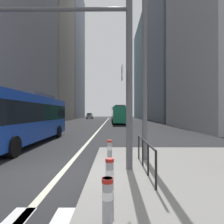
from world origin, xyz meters
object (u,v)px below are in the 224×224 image
Objects in this scene: traffic_signal_gantry at (78,53)px; bollard_left at (107,198)px; car_receding_near at (119,116)px; city_bus_red_receding at (119,114)px; car_oncoming_mid at (90,116)px; car_receding_far at (120,116)px; bollard_right at (110,175)px; street_lamp_post at (145,34)px; city_bus_blue_oncoming at (24,116)px; bollard_back at (110,149)px.

traffic_signal_gantry reaches higher than bollard_left.
car_receding_near is 53.13m from traffic_signal_gantry.
city_bus_red_receding is at bearing 87.98° from bollard_left.
bollard_left is at bearing -70.96° from traffic_signal_gantry.
car_receding_far is (10.30, -1.21, 0.00)m from car_oncoming_mid.
street_lamp_post is at bearing 68.81° from bollard_right.
street_lamp_post reaches higher than city_bus_blue_oncoming.
city_bus_red_receding is at bearing 85.67° from traffic_signal_gantry.
street_lamp_post is (7.01, -4.39, 3.45)m from city_bus_blue_oncoming.
car_receding_near is at bearing 88.30° from city_bus_red_receding.
bollard_back reaches higher than bollard_left.
bollard_right is at bearing -88.87° from bollard_back.
car_receding_far is 0.73× the size of traffic_signal_gantry.
car_receding_near is (9.91, -6.30, -0.00)m from car_oncoming_mid.
bollard_left is 1.04m from bollard_right.
bollard_back is (5.58, -4.76, -1.22)m from city_bus_blue_oncoming.
city_bus_red_receding is at bearing -92.20° from car_receding_far.
car_receding_near is at bearing 88.11° from bollard_left.
traffic_signal_gantry is (-2.94, -52.96, 3.08)m from car_receding_near.
car_receding_far is at bearing 85.52° from car_receding_near.
traffic_signal_gantry is 6.96× the size of bollard_right.
bollard_back is at bearing 91.13° from bollard_right.
car_oncoming_mid is 1.00× the size of car_receding_near.
city_bus_red_receding reaches higher than bollard_left.
street_lamp_post reaches higher than car_oncoming_mid.
car_receding_far is 5.64× the size of bollard_left.
car_oncoming_mid and car_receding_near have the same top height.
bollard_left is at bearing -82.65° from car_oncoming_mid.
bollard_left is at bearing -91.89° from car_receding_near.
car_oncoming_mid is at bearing 97.35° from bollard_left.
car_receding_near is 4.97× the size of bollard_back.
bollard_back is (-0.04, 4.18, 0.03)m from bollard_left.
bollard_back is (-1.21, -28.84, -1.22)m from city_bus_red_receding.
traffic_signal_gantry is (-2.26, -29.84, 2.23)m from city_bus_red_receding.
car_receding_near reaches higher than bollard_right.
car_receding_near and car_receding_far have the same top height.
bollard_right is (0.02, 1.04, 0.05)m from bollard_left.
street_lamp_post is (-0.47, -51.58, 4.29)m from car_receding_near.
city_bus_red_receding is 23.14m from car_receding_near.
car_receding_far is 58.22m from traffic_signal_gantry.
car_receding_near is at bearing 89.48° from street_lamp_post.
car_receding_far is 5.07× the size of bollard_right.
street_lamp_post is at bearing 29.14° from traffic_signal_gantry.
bollard_right is 3.14m from bollard_back.
city_bus_blue_oncoming reaches higher than bollard_back.
car_receding_near reaches higher than bollard_left.
bollard_back is (-1.42, -0.37, -4.67)m from street_lamp_post.
city_bus_blue_oncoming is 25.02m from city_bus_red_receding.
city_bus_red_receding reaches higher than bollard_back.
city_bus_blue_oncoming is at bearing -87.40° from car_oncoming_mid.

